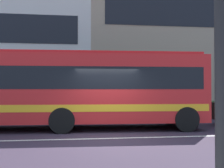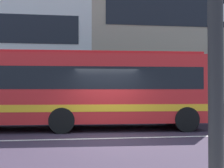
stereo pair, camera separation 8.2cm
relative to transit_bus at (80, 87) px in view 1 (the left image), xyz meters
The scene contains 5 objects.
ground_plane 3.20m from the transit_bus, 66.96° to the right, with size 160.00×160.00×0.00m, color #362A3B.
lane_centre_line 3.19m from the transit_bus, 66.96° to the right, with size 60.00×0.16×0.01m, color silver.
hedge_row_far 4.20m from the transit_bus, 70.98° to the left, with size 18.81×1.10×0.99m, color #3C6431.
apartment_block_right 19.72m from the transit_bus, 43.49° to the left, with size 25.78×9.82×13.53m.
transit_bus is the anchor object (origin of this frame).
Camera 1 is at (-1.25, -9.63, 1.71)m, focal length 44.78 mm.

